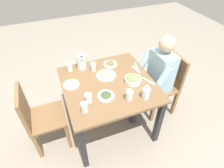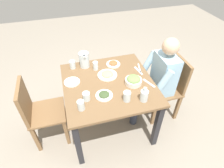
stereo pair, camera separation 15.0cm
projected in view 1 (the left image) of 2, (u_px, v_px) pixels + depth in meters
The scene contains 20 objects.
ground_plane at pixel (109, 123), 2.53m from camera, with size 8.00×8.00×0.00m, color gray.
dining_table at pixel (108, 90), 2.13m from camera, with size 0.99×0.99×0.72m.
chair_near at pixel (166, 81), 2.44m from camera, with size 0.40×0.40×0.87m.
chair_far at pixel (38, 116), 2.00m from camera, with size 0.40×0.40×0.87m.
diner_near at pixel (154, 76), 2.29m from camera, with size 0.48×0.53×1.16m.
water_pitcher at pixel (81, 61), 2.21m from camera, with size 0.16×0.12×0.19m.
salad_bowl at pixel (133, 79), 2.05m from camera, with size 0.19×0.19×0.09m.
plate_yoghurt at pixel (71, 84), 2.02m from camera, with size 0.18×0.18×0.05m.
plate_dolmas at pixel (106, 95), 1.89m from camera, with size 0.18×0.18×0.04m.
plate_rice_curry at pixel (110, 64), 2.31m from camera, with size 0.17×0.17×0.05m.
plate_fries at pixel (106, 75), 2.14m from camera, with size 0.23×0.23×0.05m.
water_glass_center at pixel (89, 98), 1.82m from camera, with size 0.08×0.08×0.09m, color silver.
water_glass_far_left at pixel (93, 67), 2.20m from camera, with size 0.06×0.06×0.11m, color silver.
water_glass_by_pitcher at pixel (70, 67), 2.20m from camera, with size 0.07×0.07×0.10m, color silver.
water_glass_near_right at pixel (85, 107), 1.72m from camera, with size 0.07×0.07×0.10m, color silver.
water_glass_near_left at pixel (129, 95), 1.83m from camera, with size 0.07×0.07×0.11m, color silver.
oil_carafe at pixel (146, 94), 1.85m from camera, with size 0.08×0.08×0.16m.
fork_near at pixel (148, 81), 2.08m from camera, with size 0.17×0.03×0.01m, color silver.
knife_near at pixel (137, 67), 2.29m from camera, with size 0.18×0.02×0.01m, color silver.
fork_far at pixel (136, 69), 2.25m from camera, with size 0.17×0.03×0.01m, color silver.
Camera 1 is at (-1.47, 0.53, 2.06)m, focal length 29.64 mm.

